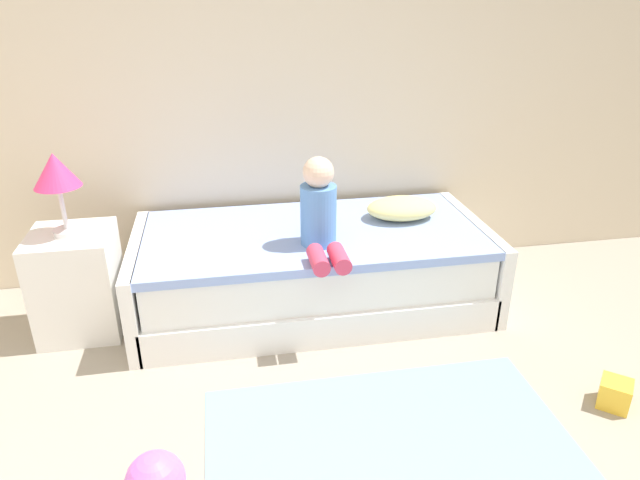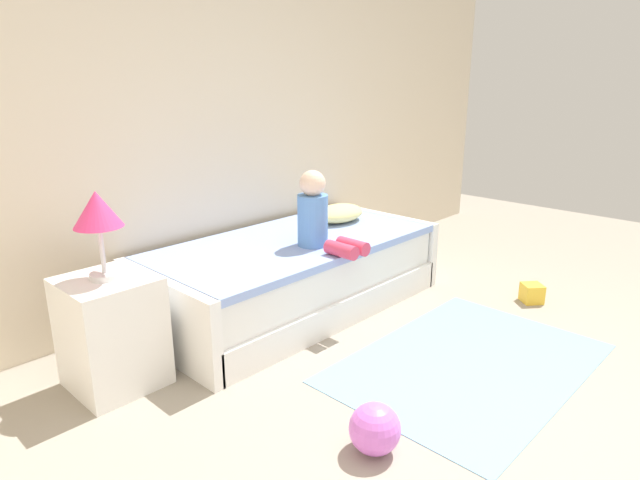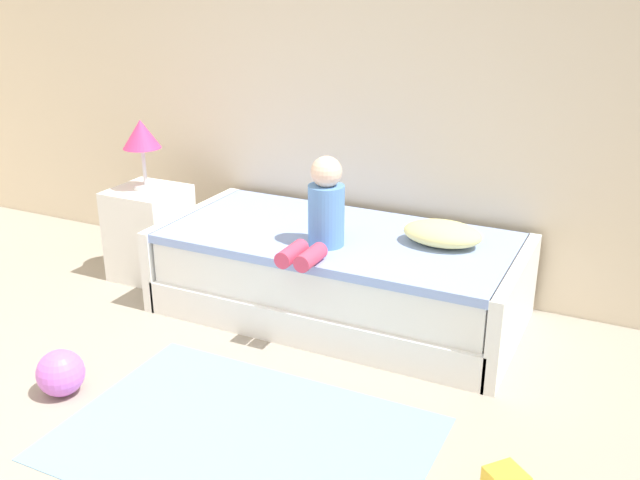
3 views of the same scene
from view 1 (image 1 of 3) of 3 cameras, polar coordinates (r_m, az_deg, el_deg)
The scene contains 8 objects.
wall_rear at distance 3.67m, azimuth -7.86°, elevation 18.11°, with size 7.20×0.10×2.90m, color beige.
bed at distance 3.47m, azimuth -0.74°, elevation -2.89°, with size 2.11×1.00×0.50m.
nightstand at distance 3.48m, azimuth -23.17°, elevation -3.95°, with size 0.44×0.44×0.60m, color white.
table_lamp at distance 3.25m, azimuth -25.00°, elevation 6.00°, with size 0.24×0.24×0.45m.
child_figure at distance 3.08m, azimuth -0.00°, elevation 2.79°, with size 0.20×0.51×0.50m.
pillow at distance 3.56m, azimuth 8.21°, elevation 3.20°, with size 0.44×0.30×0.13m, color #F2E58C.
area_rug at distance 2.61m, azimuth 7.54°, elevation -20.49°, with size 1.60×1.10×0.01m, color #7AA8CC.
toy_block at distance 3.11m, azimuth 27.51°, elevation -13.54°, with size 0.14×0.14×0.14m, color yellow.
Camera 1 is at (-0.18, -1.04, 1.84)m, focal length 31.84 mm.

